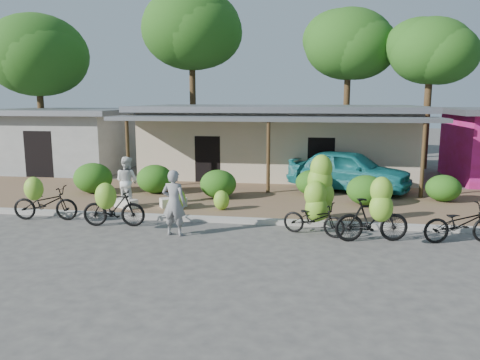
{
  "coord_description": "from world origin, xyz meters",
  "views": [
    {
      "loc": [
        1.69,
        -11.44,
        3.69
      ],
      "look_at": [
        -0.53,
        2.61,
        1.2
      ],
      "focal_mm": 35.0,
      "sensor_mm": 36.0,
      "label": 1
    }
  ],
  "objects_px": {
    "sack_far": "(126,203)",
    "teal_van": "(349,170)",
    "bike_center": "(317,201)",
    "bystander": "(127,181)",
    "bike_far_right": "(461,223)",
    "tree_far_center": "(189,28)",
    "bike_far_left": "(44,202)",
    "sack_near": "(173,202)",
    "vendor": "(174,203)",
    "tree_center_right": "(345,43)",
    "bike_left": "(112,206)",
    "tree_near_right": "(427,49)",
    "bike_right": "(374,215)",
    "tree_back_left": "(35,54)"
  },
  "relations": [
    {
      "from": "sack_near",
      "to": "vendor",
      "type": "relative_size",
      "value": 0.47
    },
    {
      "from": "tree_near_right",
      "to": "tree_back_left",
      "type": "bearing_deg",
      "value": -175.92
    },
    {
      "from": "bike_center",
      "to": "bystander",
      "type": "relative_size",
      "value": 1.29
    },
    {
      "from": "tree_near_right",
      "to": "bike_center",
      "type": "relative_size",
      "value": 3.63
    },
    {
      "from": "sack_far",
      "to": "teal_van",
      "type": "distance_m",
      "value": 8.55
    },
    {
      "from": "tree_far_center",
      "to": "bike_left",
      "type": "xyz_separation_m",
      "value": [
        1.7,
        -15.18,
        -7.1
      ]
    },
    {
      "from": "tree_far_center",
      "to": "bike_far_right",
      "type": "relative_size",
      "value": 4.81
    },
    {
      "from": "tree_far_center",
      "to": "bike_far_left",
      "type": "xyz_separation_m",
      "value": [
        -0.69,
        -14.76,
        -7.14
      ]
    },
    {
      "from": "tree_far_center",
      "to": "teal_van",
      "type": "xyz_separation_m",
      "value": [
        8.76,
        -9.11,
        -6.81
      ]
    },
    {
      "from": "bike_far_right",
      "to": "bystander",
      "type": "relative_size",
      "value": 1.24
    },
    {
      "from": "tree_back_left",
      "to": "vendor",
      "type": "height_order",
      "value": "tree_back_left"
    },
    {
      "from": "bike_far_left",
      "to": "bike_left",
      "type": "xyz_separation_m",
      "value": [
        2.39,
        -0.42,
        0.05
      ]
    },
    {
      "from": "teal_van",
      "to": "bike_left",
      "type": "bearing_deg",
      "value": 151.76
    },
    {
      "from": "sack_near",
      "to": "bike_right",
      "type": "bearing_deg",
      "value": -23.57
    },
    {
      "from": "tree_far_center",
      "to": "tree_near_right",
      "type": "bearing_deg",
      "value": -6.58
    },
    {
      "from": "bike_center",
      "to": "bike_left",
      "type": "bearing_deg",
      "value": 112.29
    },
    {
      "from": "bike_far_right",
      "to": "tree_far_center",
      "type": "bearing_deg",
      "value": 23.34
    },
    {
      "from": "sack_far",
      "to": "bike_left",
      "type": "bearing_deg",
      "value": -78.06
    },
    {
      "from": "tree_back_left",
      "to": "sack_near",
      "type": "bearing_deg",
      "value": -42.4
    },
    {
      "from": "tree_near_right",
      "to": "bystander",
      "type": "distance_m",
      "value": 17.23
    },
    {
      "from": "tree_near_right",
      "to": "teal_van",
      "type": "relative_size",
      "value": 1.66
    },
    {
      "from": "bystander",
      "to": "teal_van",
      "type": "relative_size",
      "value": 0.35
    },
    {
      "from": "tree_far_center",
      "to": "tree_center_right",
      "type": "bearing_deg",
      "value": 3.18
    },
    {
      "from": "tree_center_right",
      "to": "bike_left",
      "type": "xyz_separation_m",
      "value": [
        -7.3,
        -15.68,
        -6.16
      ]
    },
    {
      "from": "tree_back_left",
      "to": "sack_far",
      "type": "height_order",
      "value": "tree_back_left"
    },
    {
      "from": "bike_center",
      "to": "bike_right",
      "type": "relative_size",
      "value": 1.08
    },
    {
      "from": "bike_center",
      "to": "teal_van",
      "type": "relative_size",
      "value": 0.46
    },
    {
      "from": "sack_far",
      "to": "vendor",
      "type": "distance_m",
      "value": 3.49
    },
    {
      "from": "bike_far_right",
      "to": "sack_far",
      "type": "distance_m",
      "value": 10.09
    },
    {
      "from": "tree_back_left",
      "to": "tree_far_center",
      "type": "xyz_separation_m",
      "value": [
        8.0,
        3.0,
        1.6
      ]
    },
    {
      "from": "tree_far_center",
      "to": "bike_left",
      "type": "relative_size",
      "value": 5.33
    },
    {
      "from": "bystander",
      "to": "sack_far",
      "type": "bearing_deg",
      "value": 121.14
    },
    {
      "from": "tree_back_left",
      "to": "teal_van",
      "type": "relative_size",
      "value": 1.75
    },
    {
      "from": "bike_far_left",
      "to": "teal_van",
      "type": "bearing_deg",
      "value": -65.26
    },
    {
      "from": "vendor",
      "to": "teal_van",
      "type": "xyz_separation_m",
      "value": [
        5.07,
        6.55,
        0.02
      ]
    },
    {
      "from": "vendor",
      "to": "bike_left",
      "type": "bearing_deg",
      "value": -8.79
    },
    {
      "from": "bike_far_left",
      "to": "sack_far",
      "type": "xyz_separation_m",
      "value": [
        1.97,
        1.55,
        -0.33
      ]
    },
    {
      "from": "tree_near_right",
      "to": "bike_far_right",
      "type": "xyz_separation_m",
      "value": [
        -1.82,
        -13.66,
        -5.66
      ]
    },
    {
      "from": "tree_far_center",
      "to": "teal_van",
      "type": "height_order",
      "value": "tree_far_center"
    },
    {
      "from": "sack_near",
      "to": "sack_far",
      "type": "distance_m",
      "value": 1.56
    },
    {
      "from": "sack_far",
      "to": "vendor",
      "type": "xyz_separation_m",
      "value": [
        2.4,
        -2.45,
        0.65
      ]
    },
    {
      "from": "tree_center_right",
      "to": "bike_far_right",
      "type": "xyz_separation_m",
      "value": [
        2.18,
        -15.66,
        -6.28
      ]
    },
    {
      "from": "tree_near_right",
      "to": "bike_far_left",
      "type": "height_order",
      "value": "tree_near_right"
    },
    {
      "from": "tree_center_right",
      "to": "tree_near_right",
      "type": "bearing_deg",
      "value": -26.57
    },
    {
      "from": "bike_far_left",
      "to": "bike_far_right",
      "type": "height_order",
      "value": "bike_far_left"
    },
    {
      "from": "bike_left",
      "to": "bike_right",
      "type": "bearing_deg",
      "value": -99.45
    },
    {
      "from": "bike_far_left",
      "to": "teal_van",
      "type": "xyz_separation_m",
      "value": [
        9.45,
        5.65,
        0.34
      ]
    },
    {
      "from": "bike_left",
      "to": "teal_van",
      "type": "xyz_separation_m",
      "value": [
        7.06,
        6.07,
        0.29
      ]
    },
    {
      "from": "bike_center",
      "to": "bike_far_right",
      "type": "distance_m",
      "value": 3.7
    },
    {
      "from": "tree_near_right",
      "to": "bike_right",
      "type": "relative_size",
      "value": 3.92
    }
  ]
}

